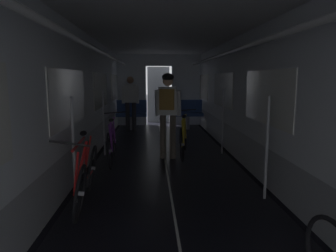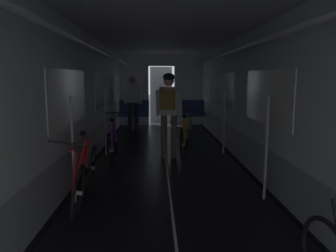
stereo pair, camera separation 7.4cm
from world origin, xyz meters
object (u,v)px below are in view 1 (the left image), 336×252
Objects in this scene: bicycle_yellow_in_aisle at (183,137)px; bicycle_purple at (112,143)px; person_cyclist_aisle at (168,106)px; person_standing_near_bench at (131,100)px; bench_seat_far_left at (132,112)px; bench_seat_far_right at (187,112)px; bicycle_red at (86,175)px.

bicycle_purple is at bearing -162.10° from bicycle_yellow_in_aisle.
person_cyclist_aisle reaches higher than bicycle_purple.
bench_seat_far_left is at bearing 90.41° from person_standing_near_bench.
bicycle_purple is 3.62m from person_standing_near_bench.
person_cyclist_aisle is 0.81m from bicycle_yellow_in_aisle.
bench_seat_far_left is at bearing 104.49° from person_cyclist_aisle.
bench_seat_far_left and bench_seat_far_right have the same top height.
bicycle_yellow_in_aisle is (1.45, 0.47, 0.00)m from bicycle_purple.
person_standing_near_bench is at bearing -168.17° from bench_seat_far_right.
person_cyclist_aisle is 1.03× the size of person_standing_near_bench.
bench_seat_far_right is 0.57× the size of person_cyclist_aisle.
bench_seat_far_right is at bearing 0.00° from bench_seat_far_left.
bicycle_yellow_in_aisle is at bearing -97.98° from bench_seat_far_right.
bench_seat_far_right is 0.58× the size of bicycle_yellow_in_aisle.
bench_seat_far_right is 0.58× the size of person_standing_near_bench.
bench_seat_far_left is 1.00× the size of bench_seat_far_right.
person_cyclist_aisle is at bearing 62.59° from bicycle_red.
bicycle_purple is 1.00× the size of person_standing_near_bench.
bench_seat_far_left is 6.02m from bicycle_red.
person_standing_near_bench reaches higher than bench_seat_far_right.
person_standing_near_bench is (-1.80, -0.38, 0.41)m from bench_seat_far_right.
bicycle_red reaches higher than bench_seat_far_left.
bench_seat_far_right is 0.58× the size of bicycle_red.
bicycle_yellow_in_aisle is at bearing 17.90° from bicycle_purple.
bench_seat_far_left is 0.57× the size of person_cyclist_aisle.
person_standing_near_bench is at bearing 87.80° from bicycle_red.
bench_seat_far_left is at bearing 87.98° from bicycle_purple.
bench_seat_far_left is 3.95m from bicycle_purple.
bench_seat_far_left reaches higher than bicycle_yellow_in_aisle.
bicycle_red reaches higher than bicycle_purple.
person_cyclist_aisle is (1.11, 0.21, 0.69)m from bicycle_purple.
bicycle_red is 5.67m from person_standing_near_bench.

